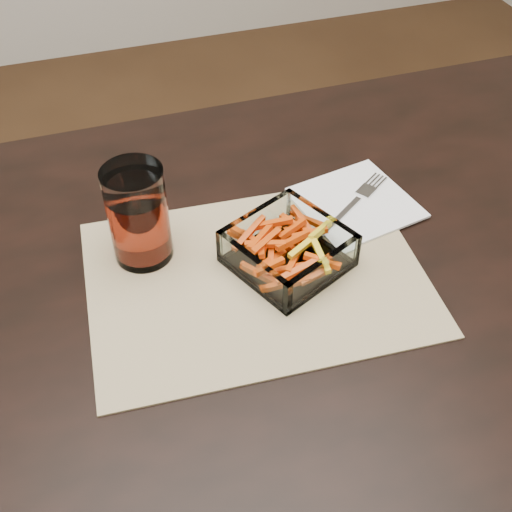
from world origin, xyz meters
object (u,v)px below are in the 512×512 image
object	(u,v)px
glass_bowl	(288,251)
fork	(356,201)
dining_table	(284,320)
tumbler	(139,218)

from	to	relation	value
glass_bowl	fork	world-z (taller)	glass_bowl
dining_table	tumbler	distance (m)	0.26
glass_bowl	dining_table	bearing A→B (deg)	-114.47
dining_table	fork	size ratio (longest dim) A/B	10.63
glass_bowl	tumbler	size ratio (longest dim) A/B	1.28
dining_table	tumbler	size ratio (longest dim) A/B	11.23
dining_table	tumbler	world-z (taller)	tumbler
tumbler	fork	size ratio (longest dim) A/B	0.95
glass_bowl	tumbler	bearing A→B (deg)	156.58
dining_table	tumbler	bearing A→B (deg)	148.88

